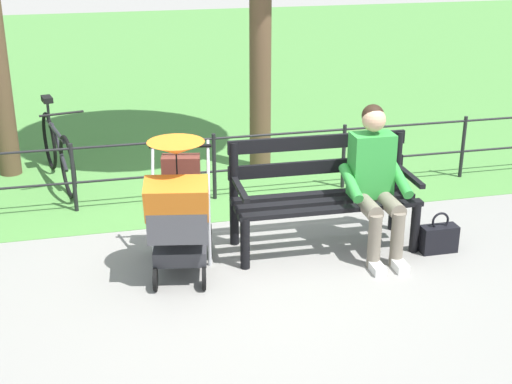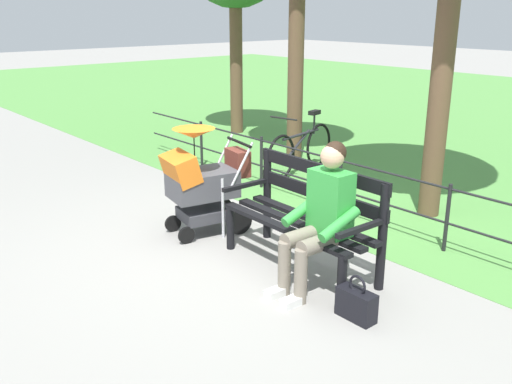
{
  "view_description": "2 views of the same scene",
  "coord_description": "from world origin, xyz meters",
  "views": [
    {
      "loc": [
        1.21,
        5.39,
        2.76
      ],
      "look_at": [
        -0.09,
        0.05,
        0.62
      ],
      "focal_mm": 50.32,
      "sensor_mm": 36.0,
      "label": 1
    },
    {
      "loc": [
        -4.12,
        3.37,
        2.3
      ],
      "look_at": [
        -0.21,
        0.06,
        0.64
      ],
      "focal_mm": 39.49,
      "sensor_mm": 36.0,
      "label": 2
    }
  ],
  "objects": [
    {
      "name": "park_fence",
      "position": [
        -0.29,
        -1.4,
        0.42
      ],
      "size": [
        8.38,
        0.04,
        0.7
      ],
      "color": "black",
      "rests_on": "ground"
    },
    {
      "name": "handbag",
      "position": [
        -1.67,
        0.27,
        0.13
      ],
      "size": [
        0.32,
        0.14,
        0.37
      ],
      "color": "black",
      "rests_on": "ground"
    },
    {
      "name": "ground_plane",
      "position": [
        0.0,
        0.0,
        0.0
      ],
      "size": [
        60.0,
        60.0,
        0.0
      ],
      "primitive_type": "plane",
      "color": "gray"
    },
    {
      "name": "park_bench",
      "position": [
        -0.72,
        -0.12,
        0.53
      ],
      "size": [
        1.61,
        0.64,
        0.96
      ],
      "color": "black",
      "rests_on": "ground"
    },
    {
      "name": "person_on_bench",
      "position": [
        -1.11,
        0.11,
        0.68
      ],
      "size": [
        0.54,
        0.74,
        1.28
      ],
      "color": "slate",
      "rests_on": "ground"
    },
    {
      "name": "stroller",
      "position": [
        0.56,
        0.15,
        0.59
      ],
      "size": [
        0.65,
        0.96,
        1.15
      ],
      "color": "black",
      "rests_on": "ground"
    },
    {
      "name": "bicycle",
      "position": [
        1.56,
        -2.31,
        0.36
      ],
      "size": [
        0.5,
        1.63,
        0.89
      ],
      "color": "black",
      "rests_on": "ground"
    }
  ]
}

